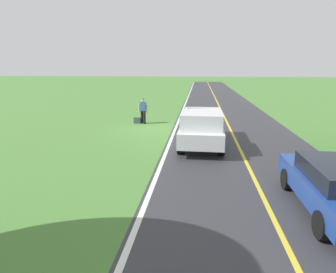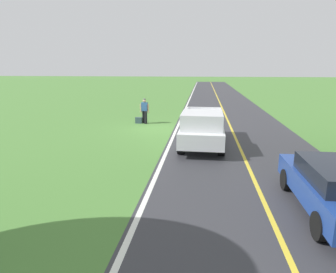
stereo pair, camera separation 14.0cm
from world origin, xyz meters
TOP-DOWN VIEW (x-y plane):
  - ground_plane at (0.00, 0.00)m, footprint 200.00×200.00m
  - road_surface at (-4.76, 0.00)m, footprint 7.28×120.00m
  - lane_edge_line at (-1.31, 0.00)m, footprint 0.16×117.60m
  - lane_centre_line at (-4.76, 0.00)m, footprint 0.14×117.60m
  - hitchhiker_walking at (1.06, -1.60)m, footprint 0.62×0.52m
  - suitcase_carried at (1.48, -1.53)m, footprint 0.47×0.21m
  - pickup_truck_passing at (-2.92, 3.93)m, footprint 2.19×5.44m

SIDE VIEW (x-z plane):
  - ground_plane at x=0.00m, z-range 0.00..0.00m
  - road_surface at x=-4.76m, z-range 0.00..0.00m
  - lane_edge_line at x=-1.31m, z-range 0.00..0.01m
  - lane_centre_line at x=-4.76m, z-range 0.00..0.01m
  - suitcase_carried at x=1.48m, z-range 0.00..0.43m
  - pickup_truck_passing at x=-2.92m, z-range 0.06..1.88m
  - hitchhiker_walking at x=1.06m, z-range 0.11..1.85m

